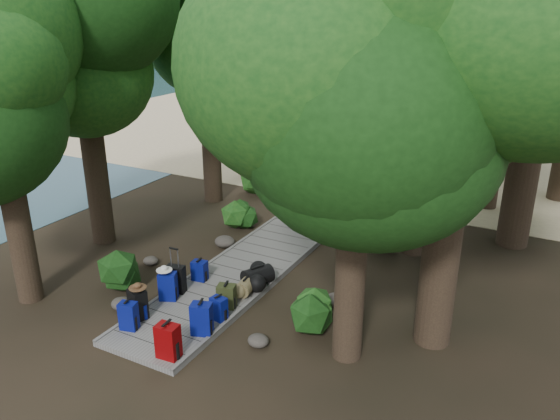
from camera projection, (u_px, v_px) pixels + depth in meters
The scene contains 51 objects.
ground at pixel (262, 259), 14.53m from camera, with size 120.00×120.00×0.00m, color #302218.
sand_beach at pixel (418, 137), 27.73m from camera, with size 40.00×22.00×0.02m, color #CAB589.
water_bay at pixel (92, 78), 49.18m from camera, with size 50.00×60.00×0.02m, color #274751.
distant_hill at pixel (179, 55), 71.67m from camera, with size 32.00×16.00×12.00m, color black.
boardwalk at pixel (279, 243), 15.33m from camera, with size 2.00×12.00×0.12m, color slate.
backpack_left_a at pixel (128, 314), 11.11m from camera, with size 0.35×0.25×0.66m, color #060F7E, non-canonical shape.
backpack_left_b at pixel (138, 302), 11.50m from camera, with size 0.39×0.28×0.72m, color black, non-canonical shape.
backpack_left_c at pixel (168, 285), 12.22m from camera, with size 0.39×0.28×0.72m, color #060F7E, non-canonical shape.
backpack_left_d at pixel (200, 270), 13.11m from camera, with size 0.35×0.26×0.54m, color #060F7E, non-canonical shape.
backpack_right_a at pixel (168, 339), 10.20m from camera, with size 0.42×0.30×0.75m, color #7F0002, non-canonical shape.
backpack_right_b at pixel (202, 317), 10.93m from camera, with size 0.41×0.29×0.75m, color #060F7E, non-canonical shape.
backpack_right_c at pixel (219, 307), 11.45m from camera, with size 0.33×0.24×0.57m, color #060F7E, non-canonical shape.
backpack_right_d at pixel (227, 295), 11.91m from camera, with size 0.39×0.28×0.59m, color #303516, non-canonical shape.
duffel_right_khaki at pixel (246, 286), 12.52m from camera, with size 0.36×0.54×0.36m, color brown, non-canonical shape.
duffel_right_black at pixel (258, 276), 12.89m from camera, with size 0.45×0.71×0.45m, color black, non-canonical shape.
suitcase_on_boardwalk at pixel (176, 279), 12.54m from camera, with size 0.42×0.23×0.66m, color black, non-canonical shape.
lone_suitcase_on_sand at pixel (369, 173), 20.73m from camera, with size 0.40×0.23×0.63m, color black, non-canonical shape.
hat_brown at pixel (137, 285), 11.32m from camera, with size 0.37×0.37×0.11m, color #51351E, non-canonical shape.
hat_white at pixel (164, 268), 12.07m from camera, with size 0.36×0.36×0.12m, color silver, non-canonical shape.
kayak at pixel (319, 156), 23.73m from camera, with size 0.64×2.93×0.29m, color red.
sun_lounger at pixel (465, 168), 21.29m from camera, with size 0.67×2.07×0.67m, color silver, non-canonical shape.
tree_right_a at pixel (357, 152), 9.14m from camera, with size 4.85×4.85×8.09m, color black, non-canonical shape.
tree_right_b at pixel (461, 83), 9.23m from camera, with size 5.75×5.75×10.26m, color black, non-canonical shape.
tree_right_c at pixel (428, 91), 13.41m from camera, with size 5.03×5.03×8.70m, color black, non-canonical shape.
tree_right_d at pixel (548, 18), 13.30m from camera, with size 6.60×6.60×12.10m, color black, non-canonical shape.
tree_right_e at pixel (505, 79), 16.72m from camera, with size 4.67×4.67×8.41m, color black, non-canonical shape.
tree_left_a at pixel (1, 131), 11.21m from camera, with size 4.71×4.71×7.84m, color black, non-canonical shape.
tree_left_b at pixel (85, 81), 14.07m from camera, with size 5.01×5.01×9.01m, color black, non-canonical shape.
tree_left_c at pixel (208, 67), 17.30m from camera, with size 5.16×5.16×8.97m, color black, non-canonical shape.
tree_back_a at pixel (392, 51), 26.28m from camera, with size 4.88×4.88×8.45m, color black, non-canonical shape.
tree_back_b at pixel (470, 44), 25.16m from camera, with size 5.17×5.17×9.23m, color black, non-canonical shape.
tree_back_c at pixel (536, 59), 23.59m from camera, with size 4.56×4.56×8.21m, color black, non-canonical shape.
tree_back_d at pixel (316, 52), 27.58m from camera, with size 4.85×4.85×8.08m, color black, non-canonical shape.
palm_right_a at pixel (459, 106), 17.23m from camera, with size 3.92×3.92×6.68m, color #134515, non-canonical shape.
palm_right_b at pixel (517, 76), 20.54m from camera, with size 3.93×3.93×7.59m, color #134515, non-canonical shape.
palm_right_c at pixel (468, 74), 22.41m from camera, with size 4.60×4.60×7.31m, color #134515, non-canonical shape.
palm_left_a at pixel (239, 83), 20.33m from camera, with size 4.49×4.49×7.15m, color #134515, non-canonical shape.
rock_left_a at pixel (122, 304), 12.12m from camera, with size 0.48×0.44×0.27m, color #4C473F, non-canonical shape.
rock_left_b at pixel (151, 261), 14.19m from camera, with size 0.40×0.36×0.22m, color #4C473F, non-canonical shape.
rock_left_c at pixel (225, 242), 15.21m from camera, with size 0.57×0.52×0.31m, color #4C473F, non-canonical shape.
rock_left_d at pixel (245, 209), 17.84m from camera, with size 0.31×0.28×0.17m, color #4C473F, non-canonical shape.
rock_right_a at pixel (258, 341), 10.82m from camera, with size 0.43×0.39×0.24m, color #4C473F, non-canonical shape.
rock_right_b at pixel (338, 300), 12.25m from camera, with size 0.53×0.48×0.29m, color #4C473F, non-canonical shape.
rock_right_c at pixel (354, 248), 14.98m from camera, with size 0.27×0.25×0.15m, color #4C473F, non-canonical shape.
rock_right_d at pixel (419, 223), 16.54m from camera, with size 0.53×0.47×0.29m, color #4C473F, non-canonical shape.
shrub_left_a at pixel (120, 273), 12.67m from camera, with size 1.17×1.17×1.05m, color #144414, non-canonical shape.
shrub_left_b at pixel (237, 215), 16.35m from camera, with size 0.96×0.96×0.87m, color #144414, non-canonical shape.
shrub_left_c at pixel (257, 176), 19.42m from camera, with size 1.35×1.35×1.21m, color #144414, non-canonical shape.
shrub_right_a at pixel (307, 310), 11.19m from camera, with size 1.09×1.09×0.98m, color #144414, non-canonical shape.
shrub_right_b at pixel (387, 236), 14.74m from camera, with size 1.11×1.11×1.00m, color #144414, non-canonical shape.
shrub_right_c at pixel (407, 195), 18.33m from camera, with size 0.73×0.73×0.66m, color #144414, non-canonical shape.
Camera 1 is at (6.58, -11.35, 6.40)m, focal length 35.00 mm.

